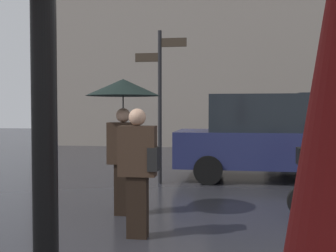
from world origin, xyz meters
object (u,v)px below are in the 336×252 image
object	(u,v)px
pedestrian_with_umbrella	(123,104)
street_signpost	(160,92)
parked_car_right	(270,137)
parked_scooter	(332,180)
pedestrian_with_bag	(139,165)

from	to	relation	value
pedestrian_with_umbrella	street_signpost	xyz separation A→B (m)	(0.09, 2.65, 0.29)
parked_car_right	parked_scooter	bearing A→B (deg)	91.58
pedestrian_with_umbrella	pedestrian_with_bag	size ratio (longest dim) A/B	1.28
parked_scooter	street_signpost	distance (m)	4.02
pedestrian_with_bag	parked_car_right	xyz separation A→B (m)	(1.96, 4.55, 0.05)
parked_car_right	street_signpost	xyz separation A→B (m)	(-2.33, -0.88, 0.99)
pedestrian_with_bag	street_signpost	distance (m)	3.84
parked_scooter	street_signpost	world-z (taller)	street_signpost
parked_scooter	street_signpost	bearing A→B (deg)	143.22
pedestrian_with_umbrella	street_signpost	distance (m)	2.67
pedestrian_with_bag	parked_scooter	xyz separation A→B (m)	(2.52, 1.26, -0.34)
pedestrian_with_umbrella	pedestrian_with_bag	bearing A→B (deg)	6.22
street_signpost	parked_scooter	bearing A→B (deg)	-39.83
pedestrian_with_bag	parked_scooter	distance (m)	2.84
pedestrian_with_umbrella	parked_car_right	distance (m)	4.33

